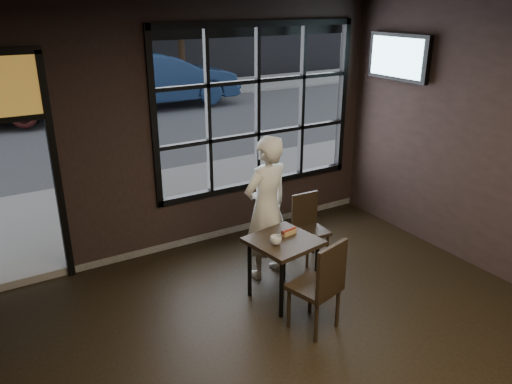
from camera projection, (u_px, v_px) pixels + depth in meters
window_frame at (258, 108)px, 6.85m from camera, size 3.06×0.12×2.28m
street_asphalt at (10, 73)px, 23.35m from camera, size 60.00×41.00×0.04m
cafe_table at (283, 269)px, 5.59m from camera, size 0.78×0.78×0.74m
chair_near at (314, 284)px, 5.03m from camera, size 0.54×0.54×1.02m
chair_window at (311, 229)px, 6.39m from camera, size 0.40×0.40×0.88m
man at (266, 208)px, 5.91m from camera, size 0.71×0.54×1.77m
hotdog at (289, 232)px, 5.57m from camera, size 0.21×0.11×0.06m
cup at (276, 240)px, 5.34m from camera, size 0.15×0.15×0.10m
tv at (399, 57)px, 6.76m from camera, size 0.12×1.06×0.62m
navy_car at (160, 79)px, 15.39m from camera, size 4.84×1.77×1.58m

